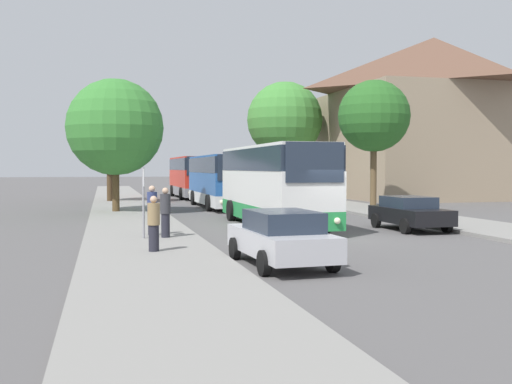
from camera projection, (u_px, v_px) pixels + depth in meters
The scene contains 17 objects.
ground_plane at pixel (337, 238), 22.00m from camera, with size 300.00×300.00×0.00m, color #565454.
sidewalk_left at pixel (144, 241), 20.26m from camera, with size 4.00×120.00×0.15m, color gray.
sidewalk_right at pixel (501, 231), 23.73m from camera, with size 4.00×120.00×0.15m, color gray.
building_right_background at pixel (433, 118), 52.01m from camera, with size 16.95×15.91×13.83m.
bus_front at pixel (274, 184), 26.23m from camera, with size 2.80×10.46×3.51m.
bus_middle at pixel (220, 180), 38.42m from camera, with size 2.87×10.66×3.33m.
bus_rear at pixel (191, 176), 50.71m from camera, with size 2.74×10.53×3.45m.
parked_car_left_curb at pixel (281, 237), 15.67m from camera, with size 2.13×4.40×1.45m.
parked_car_right_near at pixel (410, 212), 24.62m from camera, with size 2.02×4.11×1.38m.
bus_stop_sign at pixel (143, 194), 20.48m from camera, with size 0.08×0.45×2.43m.
pedestrian_waiting_near at pixel (152, 210), 21.48m from camera, with size 0.36×0.36×1.78m.
pedestrian_waiting_far at pixel (154, 224), 17.30m from camera, with size 0.36×0.36×1.61m.
pedestrian_walking_back at pixel (165, 212), 20.76m from camera, with size 0.36×0.36×1.73m.
tree_left_near at pixel (109, 132), 43.33m from camera, with size 4.32×4.32×7.20m.
tree_left_far at pixel (115, 127), 33.07m from camera, with size 5.33×5.33×7.33m.
tree_right_near at pixel (285, 120), 53.27m from camera, with size 6.73×6.73×10.06m.
tree_right_mid at pixel (374, 116), 37.05m from camera, with size 4.45×4.45×7.85m.
Camera 1 is at (-8.31, -20.49, 2.58)m, focal length 42.00 mm.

